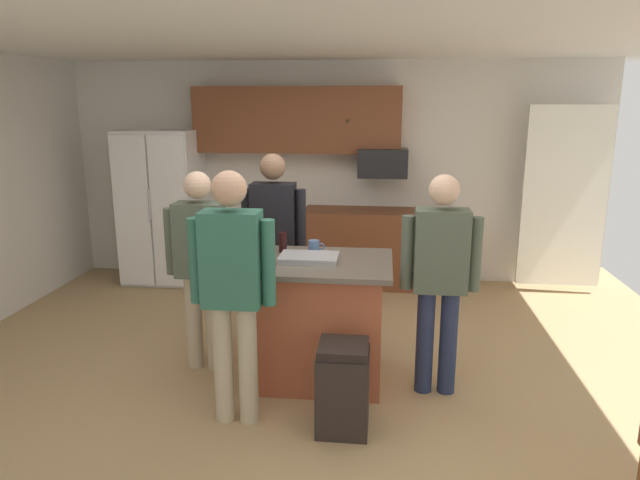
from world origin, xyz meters
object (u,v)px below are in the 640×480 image
at_px(trash_bin, 343,387).
at_px(mug_ceramic_white, 314,247).
at_px(microwave_over_range, 383,163).
at_px(glass_pilsner, 264,248).
at_px(kitchen_island, 316,319).
at_px(person_host_foreground, 274,236).
at_px(refrigerator, 163,207).
at_px(serving_tray, 309,258).
at_px(person_guest_right, 233,282).
at_px(glass_stout_tall, 283,242).
at_px(person_elder_center, 201,258).
at_px(person_guest_left, 440,271).

bearing_deg(trash_bin, mug_ceramic_white, 108.08).
xyz_separation_m(microwave_over_range, glass_pilsner, (-0.89, -2.39, -0.42)).
relative_size(kitchen_island, trash_bin, 1.89).
bearing_deg(trash_bin, person_host_foreground, 117.20).
relative_size(glass_pilsner, mug_ceramic_white, 1.03).
distance_m(refrigerator, serving_tray, 3.13).
distance_m(person_guest_right, glass_stout_tall, 0.92).
height_order(refrigerator, serving_tray, refrigerator).
bearing_deg(person_elder_center, person_host_foreground, 57.01).
distance_m(person_host_foreground, person_guest_right, 1.36).
bearing_deg(glass_pilsner, person_host_foreground, 93.59).
xyz_separation_m(refrigerator, mug_ceramic_white, (2.08, -2.13, 0.11)).
height_order(microwave_over_range, person_elder_center, person_elder_center).
bearing_deg(person_host_foreground, person_elder_center, -71.63).
height_order(person_host_foreground, mug_ceramic_white, person_host_foreground).
xyz_separation_m(mug_ceramic_white, serving_tray, (-0.01, -0.21, -0.03)).
height_order(person_guest_left, person_guest_right, person_guest_right).
bearing_deg(microwave_over_range, person_guest_left, -80.37).
bearing_deg(glass_pilsner, mug_ceramic_white, 21.17).
bearing_deg(person_elder_center, glass_stout_tall, 17.87).
xyz_separation_m(glass_stout_tall, trash_bin, (0.56, -0.94, -0.74)).
bearing_deg(person_guest_right, kitchen_island, -0.00).
relative_size(person_host_foreground, glass_pilsner, 12.66).
height_order(kitchen_island, serving_tray, serving_tray).
relative_size(kitchen_island, person_host_foreground, 0.68).
bearing_deg(person_host_foreground, microwave_over_range, 119.05).
height_order(mug_ceramic_white, trash_bin, mug_ceramic_white).
distance_m(glass_stout_tall, trash_bin, 1.32).
bearing_deg(glass_stout_tall, person_elder_center, -167.35).
distance_m(microwave_over_range, person_host_foreground, 2.06).
relative_size(refrigerator, glass_pilsner, 13.48).
xyz_separation_m(person_host_foreground, glass_pilsner, (0.04, -0.61, 0.04)).
relative_size(refrigerator, person_elder_center, 1.12).
height_order(microwave_over_range, person_guest_right, person_guest_right).
height_order(kitchen_island, mug_ceramic_white, mug_ceramic_white).
distance_m(kitchen_island, glass_pilsner, 0.68).
xyz_separation_m(kitchen_island, person_guest_left, (0.92, -0.12, 0.46)).
bearing_deg(trash_bin, serving_tray, 113.87).
relative_size(refrigerator, person_guest_right, 1.06).
bearing_deg(person_guest_left, person_guest_right, 29.41).
relative_size(microwave_over_range, mug_ceramic_white, 4.29).
bearing_deg(person_host_foreground, glass_stout_tall, -14.16).
relative_size(refrigerator, kitchen_island, 1.57).
relative_size(microwave_over_range, glass_pilsner, 4.16).
bearing_deg(glass_pilsner, trash_bin, -49.12).
height_order(person_guest_right, serving_tray, person_guest_right).
xyz_separation_m(person_elder_center, trash_bin, (1.19, -0.80, -0.63)).
bearing_deg(person_elder_center, person_guest_left, -1.05).
bearing_deg(microwave_over_range, mug_ceramic_white, -102.92).
bearing_deg(glass_stout_tall, person_guest_left, -15.88).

